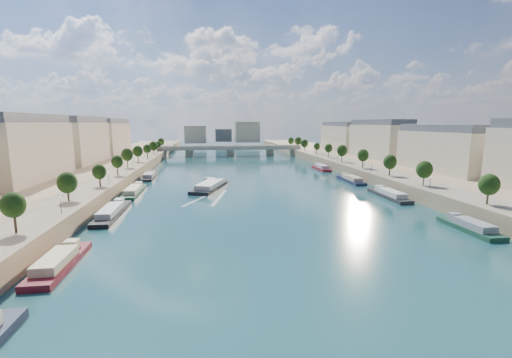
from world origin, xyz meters
name	(u,v)px	position (x,y,z in m)	size (l,w,h in m)	color
ground	(248,180)	(0.00, 100.00, 0.00)	(700.00, 700.00, 0.00)	#0B2733
quay_left	(81,179)	(-72.00, 100.00, 2.50)	(44.00, 520.00, 5.00)	#9E8460
quay_right	(394,172)	(72.00, 100.00, 2.50)	(44.00, 520.00, 5.00)	#9E8460
pave_left	(117,172)	(-57.00, 100.00, 5.05)	(14.00, 520.00, 0.10)	gray
pave_right	(365,167)	(57.00, 100.00, 5.05)	(14.00, 520.00, 0.10)	gray
trees_left	(123,159)	(-55.00, 102.00, 10.48)	(4.80, 268.80, 8.26)	#382B1E
trees_right	(353,154)	(55.00, 110.00, 10.48)	(4.80, 268.80, 8.26)	#382B1E
lamps_left	(122,169)	(-52.50, 90.00, 7.78)	(0.36, 200.36, 4.28)	black
lamps_right	(352,161)	(52.50, 105.00, 7.78)	(0.36, 200.36, 4.28)	black
buildings_left	(58,145)	(-85.00, 112.00, 16.45)	(16.00, 226.00, 23.20)	#C1B395
buildings_right	(407,142)	(85.00, 112.00, 16.45)	(16.00, 226.00, 23.20)	#C1B395
skyline	(227,133)	(3.19, 319.52, 14.66)	(79.00, 42.00, 22.00)	#C1B395
bridge	(230,149)	(0.00, 217.47, 5.08)	(112.00, 12.00, 8.15)	#C1B79E
tour_barge	(210,186)	(-17.46, 81.74, 1.01)	(16.26, 28.18, 3.74)	black
wake	(210,198)	(-17.46, 65.12, 0.02)	(16.02, 25.67, 0.04)	silver
moored_barges_left	(111,213)	(-45.50, 44.87, 0.84)	(5.00, 153.87, 3.60)	#182136
moored_barges_right	(387,194)	(45.50, 58.13, 0.84)	(5.00, 160.23, 3.60)	black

